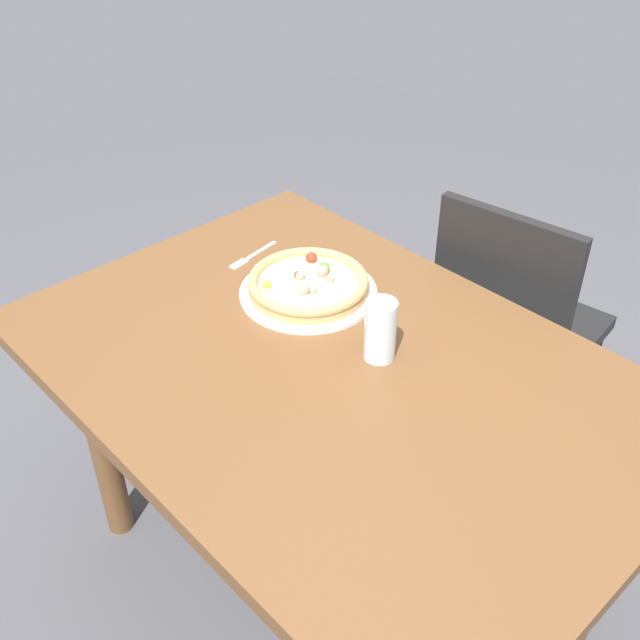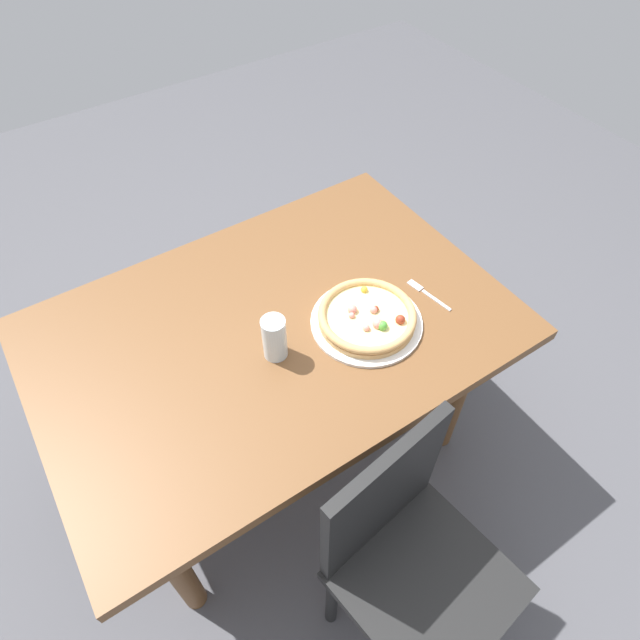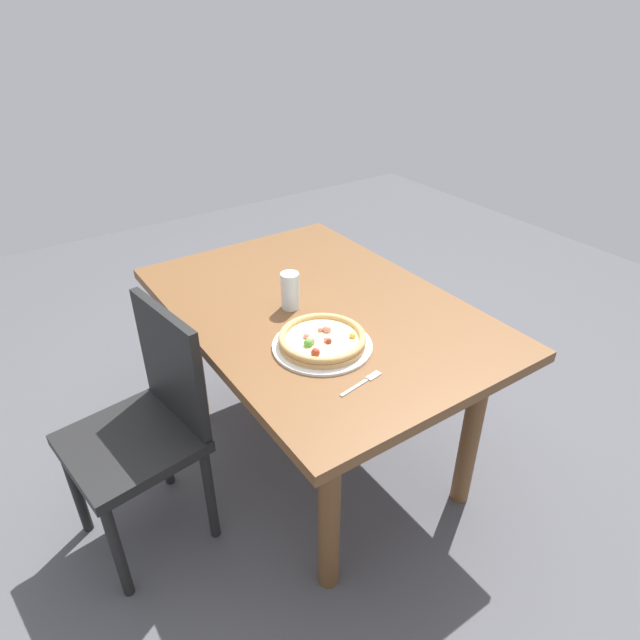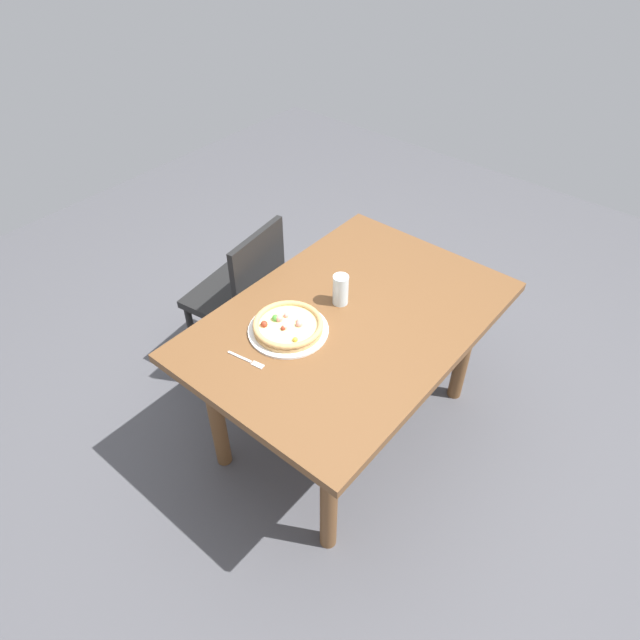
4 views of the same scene
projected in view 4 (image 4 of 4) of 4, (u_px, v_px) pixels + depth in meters
ground_plane at (345, 425)px, 2.83m from camera, size 6.00×6.00×0.00m
dining_table at (350, 334)px, 2.41m from camera, size 1.36×0.94×0.73m
chair_near at (243, 294)px, 2.84m from camera, size 0.45×0.45×0.89m
plate at (288, 330)px, 2.28m from camera, size 0.33×0.33×0.01m
pizza at (288, 325)px, 2.26m from camera, size 0.29×0.29×0.05m
fork at (249, 361)px, 2.15m from camera, size 0.04×0.17×0.00m
drinking_glass at (341, 290)px, 2.37m from camera, size 0.07×0.07×0.14m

